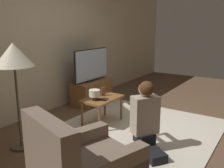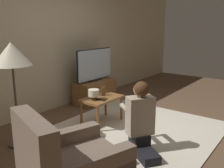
# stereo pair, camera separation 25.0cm
# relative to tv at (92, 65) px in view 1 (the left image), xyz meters

# --- Properties ---
(ground_plane) EXTENTS (10.00, 10.00, 0.00)m
(ground_plane) POSITION_rel_tv_xyz_m (-0.87, -1.51, -0.83)
(ground_plane) COLOR brown
(wall_back) EXTENTS (10.00, 0.06, 2.60)m
(wall_back) POSITION_rel_tv_xyz_m (-0.87, 0.42, 0.47)
(wall_back) COLOR beige
(wall_back) RESTS_ON ground_plane
(rug) EXTENTS (2.71, 2.39, 0.02)m
(rug) POSITION_rel_tv_xyz_m (-0.87, -1.51, -0.82)
(rug) COLOR beige
(rug) RESTS_ON ground_plane
(tv_stand) EXTENTS (0.97, 0.43, 0.48)m
(tv_stand) POSITION_rel_tv_xyz_m (0.00, -0.00, -0.59)
(tv_stand) COLOR brown
(tv_stand) RESTS_ON ground_plane
(tv) EXTENTS (1.05, 0.08, 0.68)m
(tv) POSITION_rel_tv_xyz_m (0.00, 0.00, 0.00)
(tv) COLOR black
(tv) RESTS_ON tv_stand
(coffee_table) EXTENTS (0.72, 0.44, 0.47)m
(coffee_table) POSITION_rel_tv_xyz_m (-0.86, -0.89, -0.43)
(coffee_table) COLOR brown
(coffee_table) RESTS_ON ground_plane
(floor_lamp) EXTENTS (0.51, 0.51, 1.44)m
(floor_lamp) POSITION_rel_tv_xyz_m (-2.17, -0.46, 0.41)
(floor_lamp) COLOR #4C4233
(floor_lamp) RESTS_ON ground_plane
(person_kneeling) EXTENTS (0.66, 0.81, 0.95)m
(person_kneeling) POSITION_rel_tv_xyz_m (-1.33, -1.93, -0.35)
(person_kneeling) COLOR black
(person_kneeling) RESTS_ON rug
(picture_frame) EXTENTS (0.11, 0.01, 0.15)m
(picture_frame) POSITION_rel_tv_xyz_m (-0.74, -0.83, -0.29)
(picture_frame) COLOR brown
(picture_frame) RESTS_ON coffee_table
(table_lamp) EXTENTS (0.18, 0.18, 0.17)m
(table_lamp) POSITION_rel_tv_xyz_m (-1.03, -0.87, -0.26)
(table_lamp) COLOR #4C3823
(table_lamp) RESTS_ON coffee_table
(remote) EXTENTS (0.04, 0.15, 0.02)m
(remote) POSITION_rel_tv_xyz_m (-0.98, -0.98, -0.35)
(remote) COLOR black
(remote) RESTS_ON coffee_table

